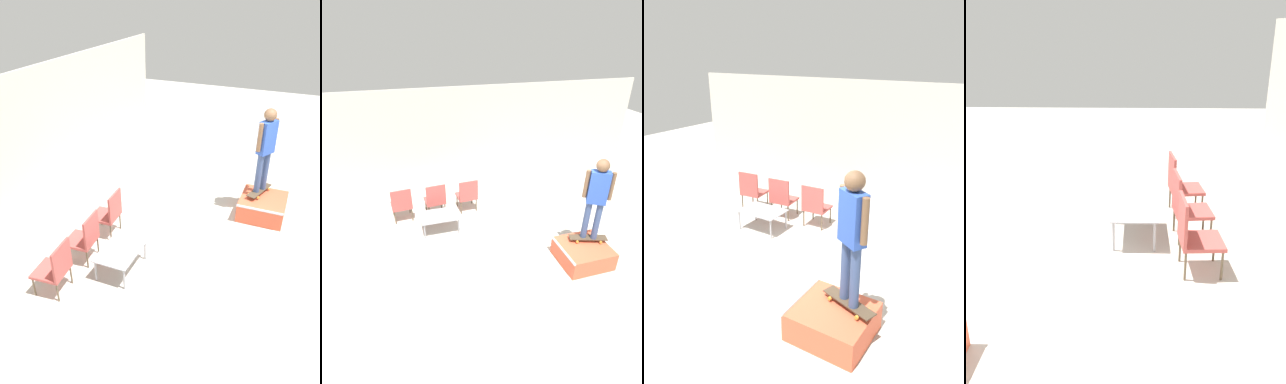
{
  "view_description": "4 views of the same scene",
  "coord_description": "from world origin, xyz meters",
  "views": [
    {
      "loc": [
        -6.19,
        -1.23,
        4.6
      ],
      "look_at": [
        -0.52,
        1.13,
        1.08
      ],
      "focal_mm": 35.0,
      "sensor_mm": 36.0,
      "label": 1
    },
    {
      "loc": [
        -2.4,
        -4.9,
        4.57
      ],
      "look_at": [
        -0.65,
        1.02,
        1.16
      ],
      "focal_mm": 28.0,
      "sensor_mm": 36.0,
      "label": 2
    },
    {
      "loc": [
        3.05,
        -4.34,
        3.7
      ],
      "look_at": [
        -0.53,
        1.32,
        1.13
      ],
      "focal_mm": 35.0,
      "sensor_mm": 36.0,
      "label": 3
    },
    {
      "loc": [
        3.91,
        1.44,
        2.87
      ],
      "look_at": [
        -0.86,
        1.31,
        1.0
      ],
      "focal_mm": 40.0,
      "sensor_mm": 36.0,
      "label": 4
    }
  ],
  "objects": [
    {
      "name": "patio_chair_right",
      "position": [
        -0.75,
        2.13,
        0.52
      ],
      "size": [
        0.55,
        0.55,
        0.98
      ],
      "rotation": [
        0.0,
        0.0,
        3.19
      ],
      "color": "brown",
      "rests_on": "ground_plane"
    },
    {
      "name": "house_wall_back",
      "position": [
        0.0,
        4.42,
        1.5
      ],
      "size": [
        12.0,
        0.06,
        3.0
      ],
      "color": "beige",
      "rests_on": "ground_plane"
    },
    {
      "name": "patio_chair_center",
      "position": [
        -1.64,
        2.14,
        0.52
      ],
      "size": [
        0.56,
        0.56,
        0.98
      ],
      "rotation": [
        0.0,
        0.0,
        3.23
      ],
      "color": "brown",
      "rests_on": "ground_plane"
    },
    {
      "name": "skateboard_on_ramp",
      "position": [
        1.33,
        -0.49,
        0.5
      ],
      "size": [
        0.84,
        0.45,
        0.07
      ],
      "rotation": [
        0.0,
        0.0,
        -0.32
      ],
      "color": "#473828",
      "rests_on": "skate_ramp_box"
    },
    {
      "name": "person_skater",
      "position": [
        1.33,
        -0.49,
        1.62
      ],
      "size": [
        0.5,
        0.36,
        1.85
      ],
      "rotation": [
        0.0,
        0.0,
        -0.53
      ],
      "color": "#384C7A",
      "rests_on": "skateboard_on_ramp"
    },
    {
      "name": "skate_ramp_box",
      "position": [
        1.17,
        -0.63,
        0.21
      ],
      "size": [
        1.07,
        0.97,
        0.44
      ],
      "color": "#DB5638",
      "rests_on": "ground_plane"
    },
    {
      "name": "coffee_table",
      "position": [
        -1.65,
        1.41,
        0.4
      ],
      "size": [
        0.94,
        0.65,
        0.45
      ],
      "color": "#9E9EA3",
      "rests_on": "ground_plane"
    },
    {
      "name": "ground_plane",
      "position": [
        0.0,
        0.0,
        0.0
      ],
      "size": [
        24.0,
        24.0,
        0.0
      ],
      "primitive_type": "plane",
      "color": "#B7B2A8"
    },
    {
      "name": "patio_chair_left",
      "position": [
        -2.53,
        2.14,
        0.52
      ],
      "size": [
        0.57,
        0.57,
        0.98
      ],
      "rotation": [
        0.0,
        0.0,
        3.24
      ],
      "color": "brown",
      "rests_on": "ground_plane"
    }
  ]
}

